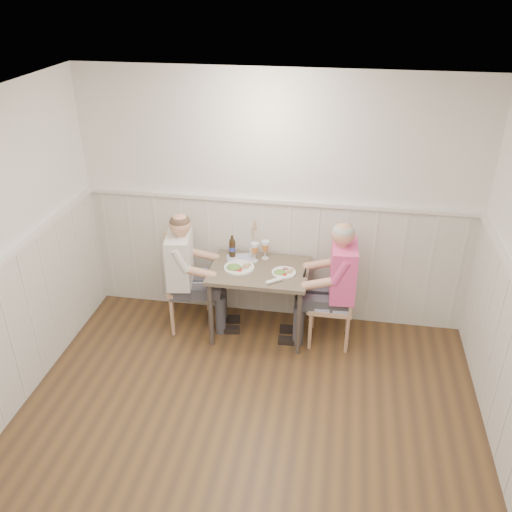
# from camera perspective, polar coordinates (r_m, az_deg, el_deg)

# --- Properties ---
(ground_plane) EXTENTS (4.50, 4.50, 0.00)m
(ground_plane) POSITION_cam_1_polar(r_m,az_deg,el_deg) (4.41, -2.41, -22.03)
(ground_plane) COLOR #473220
(room_shell) EXTENTS (4.04, 4.54, 2.60)m
(room_shell) POSITION_cam_1_polar(r_m,az_deg,el_deg) (3.38, -2.93, -5.37)
(room_shell) COLOR white
(room_shell) RESTS_ON ground
(wainscot) EXTENTS (4.00, 4.49, 1.34)m
(wainscot) POSITION_cam_1_polar(r_m,az_deg,el_deg) (4.42, -0.74, -9.48)
(wainscot) COLOR silver
(wainscot) RESTS_ON ground
(dining_table) EXTENTS (0.97, 0.70, 0.75)m
(dining_table) POSITION_cam_1_polar(r_m,az_deg,el_deg) (5.39, 0.36, -2.26)
(dining_table) COLOR brown
(dining_table) RESTS_ON ground
(chair_right) EXTENTS (0.42, 0.42, 0.89)m
(chair_right) POSITION_cam_1_polar(r_m,az_deg,el_deg) (5.41, 8.50, -4.61)
(chair_right) COLOR tan
(chair_right) RESTS_ON ground
(chair_left) EXTENTS (0.59, 0.59, 0.99)m
(chair_left) POSITION_cam_1_polar(r_m,az_deg,el_deg) (5.64, -7.69, -2.45)
(chair_left) COLOR tan
(chair_left) RESTS_ON ground
(man_in_pink) EXTENTS (0.63, 0.44, 1.34)m
(man_in_pink) POSITION_cam_1_polar(r_m,az_deg,el_deg) (5.36, 8.51, -3.96)
(man_in_pink) COLOR #3F3F47
(man_in_pink) RESTS_ON ground
(diner_cream) EXTENTS (0.66, 0.46, 1.32)m
(diner_cream) POSITION_cam_1_polar(r_m,az_deg,el_deg) (5.56, -7.44, -2.70)
(diner_cream) COLOR #3F3F47
(diner_cream) RESTS_ON ground
(plate_man) EXTENTS (0.24, 0.24, 0.06)m
(plate_man) POSITION_cam_1_polar(r_m,az_deg,el_deg) (5.26, 2.86, -1.66)
(plate_man) COLOR white
(plate_man) RESTS_ON dining_table
(plate_diner) EXTENTS (0.30, 0.30, 0.08)m
(plate_diner) POSITION_cam_1_polar(r_m,az_deg,el_deg) (5.33, -1.96, -1.14)
(plate_diner) COLOR white
(plate_diner) RESTS_ON dining_table
(beer_glass_a) EXTENTS (0.08, 0.08, 0.20)m
(beer_glass_a) POSITION_cam_1_polar(r_m,az_deg,el_deg) (5.47, 0.98, 0.96)
(beer_glass_a) COLOR silver
(beer_glass_a) RESTS_ON dining_table
(beer_glass_b) EXTENTS (0.08, 0.08, 0.20)m
(beer_glass_b) POSITION_cam_1_polar(r_m,az_deg,el_deg) (5.42, -0.15, 0.73)
(beer_glass_b) COLOR silver
(beer_glass_b) RESTS_ON dining_table
(beer_bottle) EXTENTS (0.07, 0.07, 0.24)m
(beer_bottle) POSITION_cam_1_polar(r_m,az_deg,el_deg) (5.52, -2.52, 0.92)
(beer_bottle) COLOR black
(beer_bottle) RESTS_ON dining_table
(rolled_napkin) EXTENTS (0.16, 0.14, 0.04)m
(rolled_napkin) POSITION_cam_1_polar(r_m,az_deg,el_deg) (5.11, 1.90, -2.63)
(rolled_napkin) COLOR white
(rolled_napkin) RESTS_ON dining_table
(grass_vase) EXTENTS (0.05, 0.05, 0.43)m
(grass_vase) POSITION_cam_1_polar(r_m,az_deg,el_deg) (5.48, -0.44, 1.76)
(grass_vase) COLOR silver
(grass_vase) RESTS_ON dining_table
(gingham_mat) EXTENTS (0.33, 0.30, 0.01)m
(gingham_mat) POSITION_cam_1_polar(r_m,az_deg,el_deg) (5.52, -1.61, -0.29)
(gingham_mat) COLOR #5C6DAB
(gingham_mat) RESTS_ON dining_table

